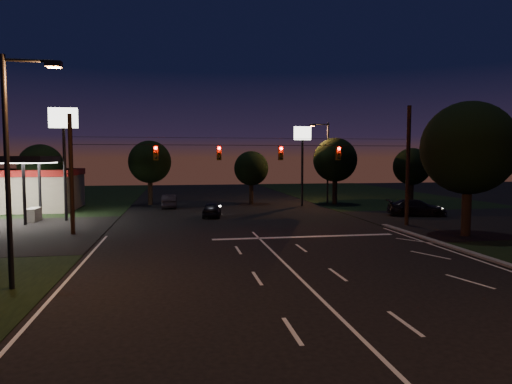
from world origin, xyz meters
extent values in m
plane|color=black|center=(0.00, 0.00, 0.00)|extent=(140.00, 140.00, 0.00)
cube|color=black|center=(20.00, 16.00, 0.00)|extent=(20.00, 16.00, 0.02)
cube|color=silver|center=(0.00, -6.00, 0.01)|extent=(0.14, 40.00, 0.01)
cube|color=silver|center=(3.00, 11.50, 0.01)|extent=(12.00, 0.50, 0.01)
cylinder|color=black|center=(12.00, 15.00, 0.00)|extent=(0.30, 0.30, 9.00)
cylinder|color=black|center=(-12.00, 15.00, 0.00)|extent=(0.28, 0.28, 8.00)
cylinder|color=black|center=(0.00, 15.00, 6.00)|extent=(24.00, 0.03, 0.03)
cylinder|color=black|center=(0.00, 15.00, 6.50)|extent=(24.00, 0.02, 0.02)
cube|color=#3F3307|center=(-6.50, 15.00, 5.45)|extent=(0.32, 0.26, 1.00)
sphere|color=#FF0705|center=(-6.50, 14.84, 5.78)|extent=(0.22, 0.22, 0.22)
sphere|color=black|center=(-6.50, 14.84, 5.45)|extent=(0.20, 0.20, 0.20)
sphere|color=black|center=(-6.50, 14.84, 5.12)|extent=(0.20, 0.20, 0.20)
cube|color=#3F3307|center=(-2.20, 15.00, 5.45)|extent=(0.32, 0.26, 1.00)
sphere|color=#FF0705|center=(-2.20, 14.84, 5.78)|extent=(0.22, 0.22, 0.22)
sphere|color=black|center=(-2.20, 14.84, 5.45)|extent=(0.20, 0.20, 0.20)
sphere|color=black|center=(-2.20, 14.84, 5.12)|extent=(0.20, 0.20, 0.20)
cube|color=#3F3307|center=(2.20, 15.00, 5.45)|extent=(0.32, 0.26, 1.00)
sphere|color=#FF0705|center=(2.20, 14.84, 5.78)|extent=(0.22, 0.22, 0.22)
sphere|color=black|center=(2.20, 14.84, 5.45)|extent=(0.20, 0.20, 0.20)
sphere|color=black|center=(2.20, 14.84, 5.12)|extent=(0.20, 0.20, 0.20)
cube|color=#3F3307|center=(6.50, 15.00, 5.45)|extent=(0.32, 0.26, 1.00)
sphere|color=#FF0705|center=(6.50, 14.84, 5.78)|extent=(0.22, 0.22, 0.22)
sphere|color=black|center=(6.50, 14.84, 5.45)|extent=(0.20, 0.20, 0.20)
sphere|color=black|center=(6.50, 14.84, 5.12)|extent=(0.20, 0.20, 0.20)
cube|color=gray|center=(-22.00, 31.00, 2.00)|extent=(14.00, 8.00, 4.00)
cube|color=maroon|center=(-22.00, 31.00, 3.70)|extent=(14.20, 8.20, 0.60)
cube|color=gray|center=(-16.50, 22.00, 0.55)|extent=(0.80, 2.00, 1.10)
cylinder|color=black|center=(-16.50, 20.00, 2.40)|extent=(0.24, 0.24, 4.80)
cylinder|color=black|center=(-16.50, 24.00, 2.40)|extent=(0.24, 0.24, 4.80)
cylinder|color=black|center=(-14.00, 22.00, 3.75)|extent=(0.24, 0.24, 7.50)
cube|color=white|center=(-14.00, 22.00, 8.30)|extent=(2.20, 0.30, 1.60)
cylinder|color=black|center=(8.00, 30.00, 3.50)|extent=(0.24, 0.24, 7.00)
cube|color=white|center=(8.00, 30.00, 7.70)|extent=(1.80, 0.30, 1.40)
cylinder|color=black|center=(-11.50, 2.00, 4.50)|extent=(0.20, 0.20, 9.00)
cylinder|color=black|center=(-10.60, 2.00, 8.80)|extent=(1.80, 0.12, 0.12)
cube|color=black|center=(-9.70, 2.00, 8.70)|extent=(0.60, 0.35, 0.22)
cube|color=orange|center=(-9.70, 2.00, 8.58)|extent=(0.45, 0.25, 0.04)
cylinder|color=black|center=(11.50, 32.00, 4.50)|extent=(0.20, 0.20, 9.00)
cylinder|color=black|center=(10.60, 32.00, 8.80)|extent=(1.80, 0.12, 0.12)
cube|color=black|center=(9.70, 32.00, 8.70)|extent=(0.60, 0.35, 0.22)
cube|color=orange|center=(9.70, 32.00, 8.58)|extent=(0.45, 0.25, 0.04)
cylinder|color=black|center=(13.50, 10.00, 2.00)|extent=(0.60, 0.60, 4.00)
sphere|color=black|center=(13.50, 10.00, 5.76)|extent=(6.00, 6.00, 6.00)
sphere|color=black|center=(14.10, 10.45, 5.58)|extent=(4.50, 4.50, 4.50)
sphere|color=black|center=(12.90, 10.30, 5.62)|extent=(4.20, 4.20, 4.20)
cylinder|color=black|center=(-18.00, 30.00, 1.50)|extent=(0.49, 0.49, 3.00)
sphere|color=black|center=(-18.00, 30.00, 4.32)|extent=(4.20, 4.20, 4.20)
sphere|color=black|center=(-17.58, 30.32, 4.19)|extent=(3.15, 3.15, 3.15)
sphere|color=black|center=(-18.42, 30.21, 4.23)|extent=(2.94, 2.94, 2.94)
cylinder|color=black|center=(-8.00, 34.00, 1.62)|extent=(0.52, 0.52, 3.25)
sphere|color=black|center=(-8.00, 34.00, 4.68)|extent=(4.60, 4.60, 4.60)
sphere|color=black|center=(-7.54, 34.34, 4.54)|extent=(3.45, 3.45, 3.45)
sphere|color=black|center=(-8.46, 34.23, 4.58)|extent=(3.22, 3.22, 3.22)
cylinder|color=black|center=(3.00, 33.00, 1.38)|extent=(0.47, 0.47, 2.75)
sphere|color=black|center=(3.00, 33.00, 3.96)|extent=(3.80, 3.80, 3.80)
sphere|color=black|center=(3.38, 33.28, 3.85)|extent=(2.85, 2.85, 2.85)
sphere|color=black|center=(2.62, 33.19, 3.87)|extent=(2.66, 2.66, 2.66)
cylinder|color=black|center=(12.00, 31.00, 1.70)|extent=(0.53, 0.53, 3.40)
sphere|color=black|center=(12.00, 31.00, 4.90)|extent=(4.80, 4.80, 4.80)
sphere|color=black|center=(12.48, 31.36, 4.75)|extent=(3.60, 3.60, 3.60)
sphere|color=black|center=(11.52, 31.24, 4.79)|extent=(3.36, 3.36, 3.36)
cylinder|color=black|center=(20.00, 29.00, 1.45)|extent=(0.48, 0.48, 2.90)
sphere|color=black|center=(20.00, 29.00, 4.18)|extent=(4.00, 4.00, 4.00)
sphere|color=black|center=(20.40, 29.30, 4.06)|extent=(3.00, 3.00, 3.00)
sphere|color=black|center=(19.60, 29.20, 4.09)|extent=(2.80, 2.80, 2.80)
imported|color=black|center=(-2.17, 22.55, 0.64)|extent=(2.02, 3.91, 1.27)
imported|color=black|center=(-5.91, 30.58, 0.68)|extent=(1.52, 4.15, 1.36)
imported|color=black|center=(15.62, 20.00, 0.73)|extent=(5.42, 3.30, 1.47)
camera|label=1|loc=(-5.11, -16.79, 5.13)|focal=32.00mm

